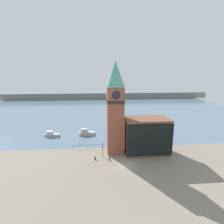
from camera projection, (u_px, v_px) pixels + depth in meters
The scene contains 11 objects.
ground_plane at pixel (123, 166), 40.53m from camera, with size 160.00×160.00×0.00m, color gray.
water at pixel (106, 108), 109.24m from camera, with size 160.00×120.00×0.00m.
far_shoreline at pixel (104, 96), 147.62m from camera, with size 180.00×3.00×5.00m.
pier_railing at pixel (87, 145), 49.67m from camera, with size 9.10×0.08×1.09m.
clock_tower at pixel (115, 106), 45.23m from camera, with size 4.87×4.87×24.11m.
pier_building at pixel (146, 135), 46.76m from camera, with size 11.68×7.26×9.49m.
boat_near at pixel (86, 133), 60.87m from camera, with size 5.25×2.13×2.22m.
boat_far at pixel (52, 134), 59.42m from camera, with size 4.98×2.24×1.87m.
mooring_bollard_near at pixel (95, 158), 43.27m from camera, with size 0.32×0.32×0.85m.
mooring_bollard_far at pixel (110, 158), 43.24m from camera, with size 0.33×0.33×0.83m.
lamp_post at pixel (103, 145), 44.53m from camera, with size 0.32×0.32×4.37m.
Camera 1 is at (-5.89, -36.52, 20.92)m, focal length 28.00 mm.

